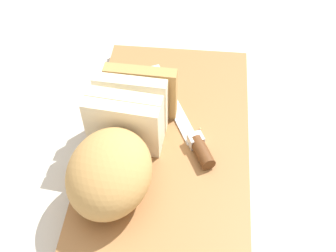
% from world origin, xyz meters
% --- Properties ---
extents(ground_plane, '(3.00, 3.00, 0.00)m').
position_xyz_m(ground_plane, '(0.00, 0.00, 0.00)').
color(ground_plane, beige).
extents(cutting_board, '(0.45, 0.26, 0.02)m').
position_xyz_m(cutting_board, '(0.00, 0.00, 0.01)').
color(cutting_board, '#9E6B3D').
rests_on(cutting_board, ground_plane).
extents(bread_loaf, '(0.25, 0.14, 0.09)m').
position_xyz_m(bread_loaf, '(-0.06, 0.07, 0.07)').
color(bread_loaf, tan).
rests_on(bread_loaf, cutting_board).
extents(bread_knife, '(0.23, 0.12, 0.02)m').
position_xyz_m(bread_knife, '(0.00, -0.04, 0.03)').
color(bread_knife, silver).
rests_on(bread_knife, cutting_board).
extents(crumb_near_knife, '(0.00, 0.00, 0.00)m').
position_xyz_m(crumb_near_knife, '(0.02, -0.05, 0.03)').
color(crumb_near_knife, tan).
rests_on(crumb_near_knife, cutting_board).
extents(crumb_near_loaf, '(0.00, 0.00, 0.00)m').
position_xyz_m(crumb_near_loaf, '(-0.01, 0.03, 0.03)').
color(crumb_near_loaf, tan).
rests_on(crumb_near_loaf, cutting_board).
extents(crumb_stray_left, '(0.00, 0.00, 0.00)m').
position_xyz_m(crumb_stray_left, '(-0.01, 0.03, 0.03)').
color(crumb_stray_left, tan).
rests_on(crumb_stray_left, cutting_board).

